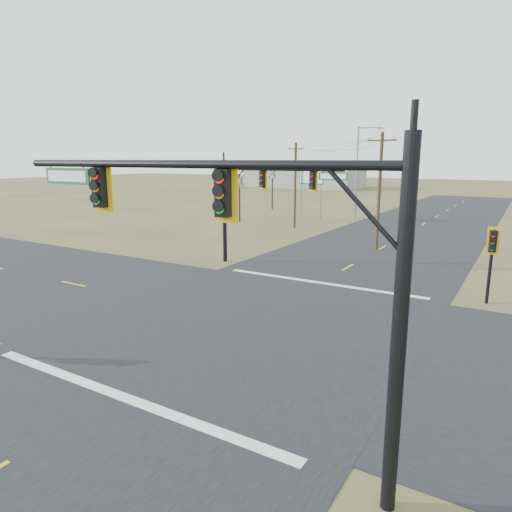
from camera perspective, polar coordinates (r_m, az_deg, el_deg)
The scene contains 15 objects.
ground at distance 20.15m, azimuth -0.41°, elevation -8.29°, with size 320.00×320.00×0.00m, color brown.
road_ew at distance 20.14m, azimuth -0.41°, elevation -8.26°, with size 160.00×14.00×0.02m, color black.
road_ns at distance 20.14m, azimuth -0.41°, elevation -8.26°, with size 14.00×160.00×0.02m, color black.
stop_bar_near at distance 14.83m, azimuth -16.39°, elevation -16.49°, with size 12.00×0.40×0.01m, color silver.
stop_bar_far at distance 26.52m, azimuth 8.10°, elevation -3.33°, with size 12.00×0.40×0.01m, color silver.
mast_arm_near at distance 10.08m, azimuth -2.23°, elevation 3.10°, with size 10.83×0.50×7.48m.
mast_arm_far at distance 29.64m, azimuth 0.81°, elevation 8.23°, with size 8.84×0.42×6.96m.
pedestal_signal_ne at distance 24.63m, azimuth 27.43°, elevation 0.99°, with size 0.63×0.53×3.86m.
utility_pole_near at distance 36.76m, azimuth 15.16°, elevation 8.00°, with size 2.20×0.26×8.99m.
utility_pole_far at distance 47.32m, azimuth 4.92°, elevation 8.96°, with size 2.00×0.88×8.62m.
highway_sign at distance 53.91m, azimuth 6.89°, elevation 9.12°, with size 3.28×0.47×6.17m.
streetlight_c at distance 55.88m, azimuth 12.72°, elevation 10.73°, with size 2.99×0.33×10.73m.
bare_tree_a at distance 51.63m, azimuth -2.09°, elevation 9.53°, with size 3.13×3.13×6.02m.
bare_tree_b at distance 65.31m, azimuth 2.06°, elevation 10.56°, with size 3.37×3.37×6.70m.
warehouse_left at distance 117.32m, azimuth 6.00°, elevation 9.87°, with size 28.00×14.00×5.50m, color #A29C8F.
Camera 1 is at (9.88, -16.11, 6.99)m, focal length 32.00 mm.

